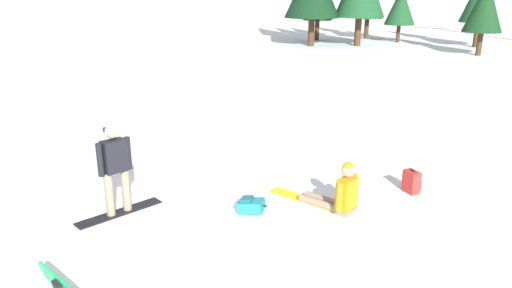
# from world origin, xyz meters

# --- Properties ---
(ground_plane) EXTENTS (800.00, 800.00, 0.00)m
(ground_plane) POSITION_xyz_m (0.00, 0.00, 0.00)
(ground_plane) COLOR white
(snowboarder_foreground) EXTENTS (0.87, 1.58, 1.65)m
(snowboarder_foreground) POSITION_xyz_m (-1.12, -0.16, 0.86)
(snowboarder_foreground) COLOR black
(snowboarder_foreground) RESTS_ON ground_plane
(snowboarder_midground) EXTENTS (1.80, 0.85, 0.97)m
(snowboarder_midground) POSITION_xyz_m (2.38, 1.58, 0.34)
(snowboarder_midground) COLOR gray
(snowboarder_midground) RESTS_ON ground_plane
(backpack_red) EXTENTS (0.38, 0.38, 0.47)m
(backpack_red) POSITION_xyz_m (3.48, 2.97, 0.21)
(backpack_red) COLOR red
(backpack_red) RESTS_ON ground_plane
(backpack_teal) EXTENTS (0.55, 0.38, 0.29)m
(backpack_teal) POSITION_xyz_m (1.00, 0.86, 0.14)
(backpack_teal) COLOR #1E7A7F
(backpack_teal) RESTS_ON ground_plane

